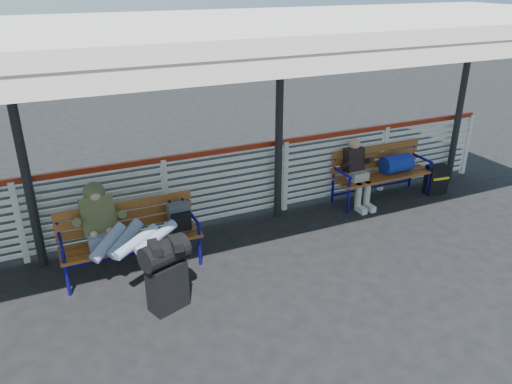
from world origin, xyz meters
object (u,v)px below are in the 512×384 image
traveler_man (122,234)px  suitcase_side (436,179)px  bench_left (141,228)px  bench_right (387,166)px  luggage_stack (166,272)px  companion_person (357,172)px

traveler_man → suitcase_side: traveler_man is taller
bench_left → bench_right: same height
bench_left → suitcase_side: bench_left is taller
luggage_stack → companion_person: 3.99m
luggage_stack → traveler_man: traveler_man is taller
bench_left → traveler_man: 0.48m
companion_person → luggage_stack: bearing=-158.2°
traveler_man → bench_right: bearing=10.1°
bench_left → suitcase_side: 5.37m
traveler_man → suitcase_side: bearing=6.0°
luggage_stack → bench_left: (-0.05, 1.04, 0.08)m
luggage_stack → traveler_man: (-0.35, 0.69, 0.24)m
bench_left → bench_right: bearing=6.3°
bench_left → bench_right: size_ratio=1.00×
bench_right → bench_left: bearing=-173.7°
luggage_stack → bench_left: bearing=72.7°
bench_right → traveler_man: (-4.71, -0.84, 0.15)m
traveler_man → suitcase_side: 5.70m
bench_left → suitcase_side: bearing=2.6°
bench_right → companion_person: companion_person is taller
bench_right → luggage_stack: bearing=-160.7°
luggage_stack → traveler_man: 0.81m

